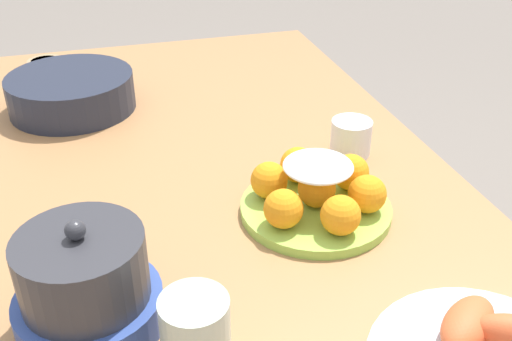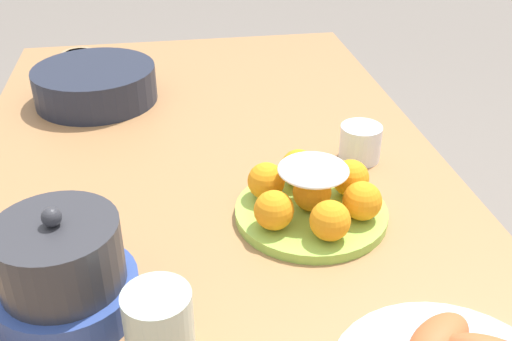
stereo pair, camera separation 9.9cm
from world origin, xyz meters
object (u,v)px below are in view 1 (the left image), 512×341
object	(u,v)px
serving_bowl	(71,91)
sauce_bowl	(46,65)
cup_near	(351,137)
dining_table	(205,217)
warming_pot	(86,286)
cake_plate	(317,193)
cup_far	(196,333)

from	to	relation	value
serving_bowl	sauce_bowl	world-z (taller)	serving_bowl
cup_near	dining_table	bearing A→B (deg)	87.93
sauce_bowl	warming_pot	distance (m)	0.92
cake_plate	cup_far	bearing A→B (deg)	135.70
dining_table	cup_near	size ratio (longest dim) A/B	19.26
sauce_bowl	cup_far	world-z (taller)	cup_far
cup_near	cake_plate	bearing A→B (deg)	141.79
dining_table	warming_pot	xyz separation A→B (m)	(-0.33, 0.21, 0.16)
warming_pot	cake_plate	bearing A→B (deg)	-66.94
dining_table	cup_far	world-z (taller)	cup_far
dining_table	sauce_bowl	world-z (taller)	sauce_bowl
cake_plate	cup_far	distance (m)	0.34
dining_table	cake_plate	size ratio (longest dim) A/B	6.04
dining_table	warming_pot	world-z (taller)	warming_pot
serving_bowl	cup_near	distance (m)	0.60
cake_plate	warming_pot	xyz separation A→B (m)	(-0.15, 0.35, 0.02)
dining_table	warming_pot	size ratio (longest dim) A/B	8.03
dining_table	warming_pot	bearing A→B (deg)	147.71
cake_plate	serving_bowl	xyz separation A→B (m)	(0.51, 0.36, 0.00)
sauce_bowl	cup_far	xyz separation A→B (m)	(-1.01, -0.18, 0.03)
sauce_bowl	cup_far	bearing A→B (deg)	-169.83
sauce_bowl	serving_bowl	bearing A→B (deg)	-166.57
sauce_bowl	dining_table	bearing A→B (deg)	-154.98
cake_plate	warming_pot	distance (m)	0.38
dining_table	warming_pot	distance (m)	0.42
dining_table	serving_bowl	world-z (taller)	serving_bowl
cake_plate	cup_near	distance (m)	0.21
cup_near	warming_pot	size ratio (longest dim) A/B	0.42
warming_pot	cup_far	bearing A→B (deg)	-130.07
serving_bowl	sauce_bowl	xyz separation A→B (m)	(0.25, 0.06, -0.03)
cup_near	warming_pot	bearing A→B (deg)	123.18
sauce_bowl	warming_pot	size ratio (longest dim) A/B	0.48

